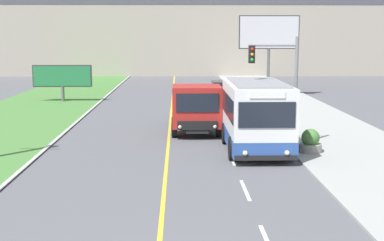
% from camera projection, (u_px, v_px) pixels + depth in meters
% --- Properties ---
extents(city_bus, '(2.71, 5.82, 3.16)m').
position_uv_depth(city_bus, '(256.00, 117.00, 23.78)').
color(city_bus, white).
rests_on(city_bus, ground_plane).
extents(dump_truck, '(2.58, 6.46, 2.61)m').
position_uv_depth(dump_truck, '(196.00, 109.00, 28.25)').
color(dump_truck, black).
rests_on(dump_truck, ground_plane).
extents(car_distant, '(1.80, 4.30, 1.45)m').
position_uv_depth(car_distant, '(222.00, 91.00, 43.36)').
color(car_distant, black).
rests_on(car_distant, ground_plane).
extents(traffic_light_mast, '(2.28, 0.32, 5.12)m').
position_uv_depth(traffic_light_mast, '(281.00, 77.00, 24.40)').
color(traffic_light_mast, slate).
rests_on(traffic_light_mast, ground_plane).
extents(billboard_large, '(5.03, 0.24, 6.75)m').
position_uv_depth(billboard_large, '(269.00, 35.00, 44.37)').
color(billboard_large, '#59595B').
rests_on(billboard_large, ground_plane).
extents(billboard_small, '(4.56, 0.24, 2.86)m').
position_uv_depth(billboard_small, '(62.00, 77.00, 41.43)').
color(billboard_small, '#59595B').
rests_on(billboard_small, ground_plane).
extents(planter_round_near, '(1.00, 1.00, 1.04)m').
position_uv_depth(planter_round_near, '(310.00, 142.00, 23.52)').
color(planter_round_near, gray).
rests_on(planter_round_near, sidewalk_right).
extents(planter_round_second, '(0.99, 0.99, 1.07)m').
position_uv_depth(planter_round_second, '(287.00, 123.00, 28.31)').
color(planter_round_second, gray).
rests_on(planter_round_second, sidewalk_right).
extents(planter_round_third, '(1.02, 1.02, 1.06)m').
position_uv_depth(planter_round_third, '(273.00, 110.00, 33.12)').
color(planter_round_third, gray).
rests_on(planter_round_third, sidewalk_right).
extents(planter_round_far, '(1.04, 1.04, 1.09)m').
position_uv_depth(planter_round_far, '(260.00, 101.00, 37.92)').
color(planter_round_far, gray).
rests_on(planter_round_far, sidewalk_right).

